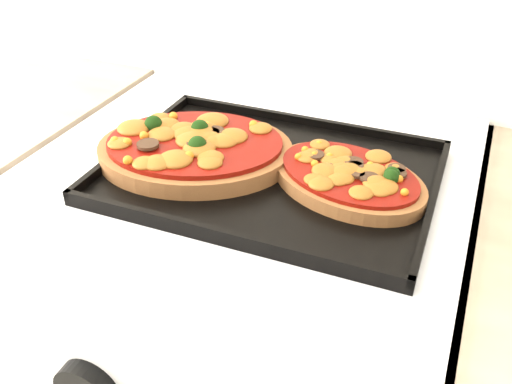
% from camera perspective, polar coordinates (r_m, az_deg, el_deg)
% --- Properties ---
extents(control_panel, '(0.60, 0.02, 0.09)m').
position_cam_1_polar(control_panel, '(0.59, -14.14, -17.65)').
color(control_panel, white).
rests_on(control_panel, stove).
extents(baking_tray, '(0.42, 0.31, 0.02)m').
position_cam_1_polar(baking_tray, '(0.74, 1.50, 2.09)').
color(baking_tray, black).
rests_on(baking_tray, stove).
extents(pizza_left, '(0.31, 0.27, 0.04)m').
position_cam_1_polar(pizza_left, '(0.76, -6.13, 4.47)').
color(pizza_left, '#905B31').
rests_on(pizza_left, baking_tray).
extents(pizza_right, '(0.24, 0.20, 0.03)m').
position_cam_1_polar(pizza_right, '(0.71, 9.23, 1.54)').
color(pizza_right, '#905B31').
rests_on(pizza_right, baking_tray).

